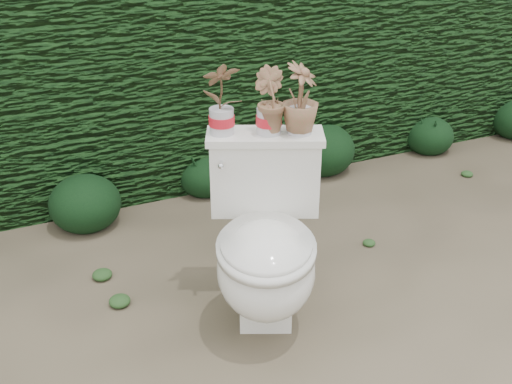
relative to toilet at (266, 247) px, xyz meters
name	(u,v)px	position (x,y,z in m)	size (l,w,h in m)	color
ground	(296,286)	(0.23, 0.14, -0.36)	(60.00, 60.00, 0.00)	#72664F
hedge	(183,42)	(0.23, 1.74, 0.44)	(8.00, 1.00, 1.60)	#1A4216
toilet	(266,247)	(0.00, 0.00, 0.00)	(0.69, 0.80, 0.78)	silver
potted_plant_left	(221,100)	(-0.07, 0.29, 0.57)	(0.16, 0.11, 0.30)	#237224
potted_plant_center	(269,103)	(0.11, 0.21, 0.55)	(0.15, 0.12, 0.27)	#237224
potted_plant_right	(300,101)	(0.23, 0.16, 0.56)	(0.16, 0.16, 0.29)	#237224
liriope_clump_2	(84,199)	(-0.57, 1.14, -0.20)	(0.39, 0.39, 0.32)	black
liriope_clump_3	(205,172)	(0.17, 1.25, -0.23)	(0.32, 0.32, 0.25)	black
liriope_clump_4	(322,145)	(0.97, 1.24, -0.18)	(0.43, 0.43, 0.34)	black
liriope_clump_5	(430,132)	(1.81, 1.22, -0.22)	(0.33, 0.33, 0.27)	black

